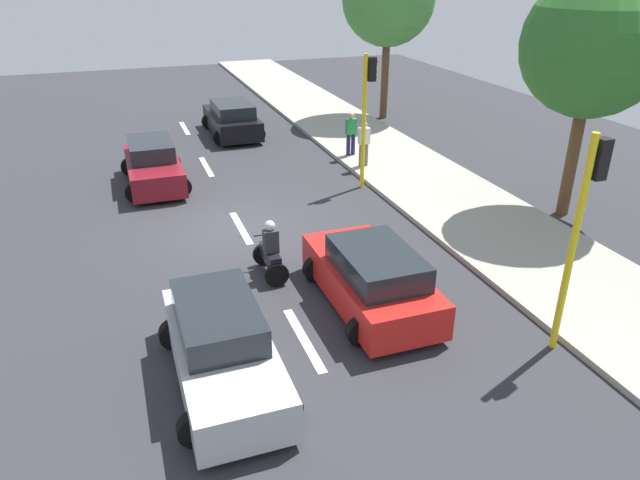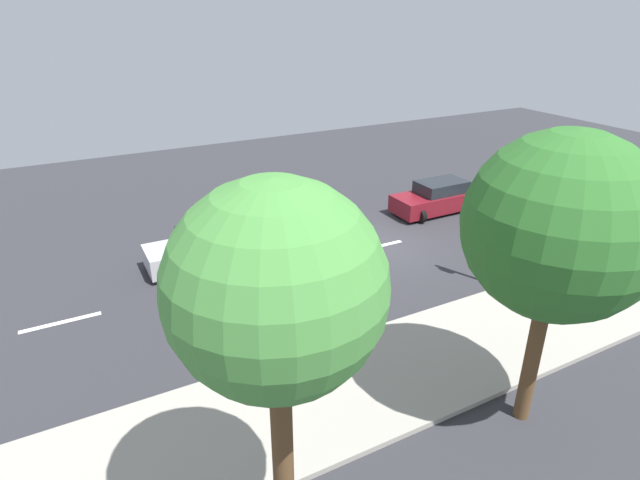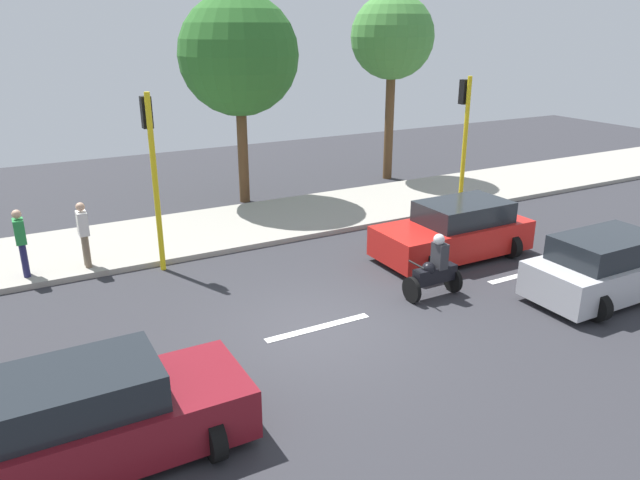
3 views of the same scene
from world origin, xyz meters
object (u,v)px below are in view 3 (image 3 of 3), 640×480
(car_red, at_px, (455,232))
(pedestrian_near_signal, at_px, (84,232))
(traffic_light_corner, at_px, (464,127))
(street_tree_north, at_px, (392,38))
(car_silver, at_px, (611,267))
(traffic_light_midblock, at_px, (152,157))
(street_tree_center, at_px, (239,56))
(car_maroon, at_px, (96,418))
(pedestrian_by_tree, at_px, (21,241))
(motorcycle, at_px, (435,271))

(car_red, xyz_separation_m, pedestrian_near_signal, (3.67, 8.93, 0.35))
(traffic_light_corner, relative_size, street_tree_north, 0.63)
(car_silver, height_order, traffic_light_midblock, traffic_light_midblock)
(pedestrian_near_signal, distance_m, street_tree_north, 14.05)
(traffic_light_midblock, xyz_separation_m, street_tree_north, (5.32, -10.78, 2.59))
(car_silver, height_order, street_tree_center, street_tree_center)
(car_maroon, xyz_separation_m, street_tree_north, (12.19, -13.47, 4.81))
(car_maroon, height_order, traffic_light_midblock, traffic_light_midblock)
(pedestrian_near_signal, xyz_separation_m, pedestrian_by_tree, (0.07, 1.43, 0.00))
(motorcycle, xyz_separation_m, street_tree_center, (9.64, 0.82, 4.39))
(traffic_light_midblock, distance_m, street_tree_center, 6.82)
(car_red, distance_m, traffic_light_midblock, 8.11)
(car_silver, bearing_deg, motorcycle, 62.30)
(car_silver, distance_m, pedestrian_by_tree, 13.98)
(car_silver, xyz_separation_m, pedestrian_by_tree, (7.42, 11.85, 0.35))
(car_silver, distance_m, traffic_light_midblock, 11.18)
(pedestrian_near_signal, relative_size, traffic_light_midblock, 0.38)
(car_silver, bearing_deg, street_tree_center, 21.01)
(pedestrian_near_signal, bearing_deg, traffic_light_midblock, -111.99)
(motorcycle, bearing_deg, pedestrian_near_signal, 51.30)
(traffic_light_corner, height_order, street_tree_center, street_tree_center)
(car_silver, distance_m, car_maroon, 11.39)
(motorcycle, distance_m, street_tree_north, 12.56)
(traffic_light_corner, xyz_separation_m, traffic_light_midblock, (0.00, 9.95, 0.00))
(car_silver, bearing_deg, pedestrian_by_tree, 57.94)
(car_maroon, bearing_deg, motorcycle, -74.85)
(car_silver, relative_size, motorcycle, 2.81)
(traffic_light_corner, bearing_deg, street_tree_center, 49.29)
(car_silver, xyz_separation_m, street_tree_north, (11.98, -2.07, 4.81))
(car_silver, relative_size, car_maroon, 1.03)
(pedestrian_near_signal, distance_m, street_tree_center, 8.32)
(car_silver, height_order, car_red, same)
(motorcycle, height_order, street_tree_center, street_tree_center)
(motorcycle, relative_size, street_tree_center, 0.22)
(car_maroon, relative_size, street_tree_north, 0.58)
(pedestrian_near_signal, bearing_deg, car_maroon, 172.70)
(pedestrian_by_tree, relative_size, traffic_light_midblock, 0.38)
(traffic_light_midblock, bearing_deg, street_tree_north, -63.74)
(car_silver, height_order, traffic_light_corner, traffic_light_corner)
(car_maroon, xyz_separation_m, traffic_light_corner, (6.87, -12.63, 2.22))
(pedestrian_by_tree, bearing_deg, motorcycle, -123.85)
(car_red, relative_size, pedestrian_by_tree, 2.53)
(pedestrian_near_signal, height_order, street_tree_north, street_tree_north)
(traffic_light_corner, bearing_deg, pedestrian_near_signal, 86.60)
(car_maroon, height_order, motorcycle, motorcycle)
(pedestrian_near_signal, height_order, traffic_light_corner, traffic_light_corner)
(street_tree_center, bearing_deg, pedestrian_near_signal, 124.94)
(traffic_light_midblock, bearing_deg, pedestrian_by_tree, 76.38)
(motorcycle, xyz_separation_m, pedestrian_by_tree, (5.52, 8.24, 0.42))
(car_red, xyz_separation_m, traffic_light_midblock, (2.98, 7.21, 2.22))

